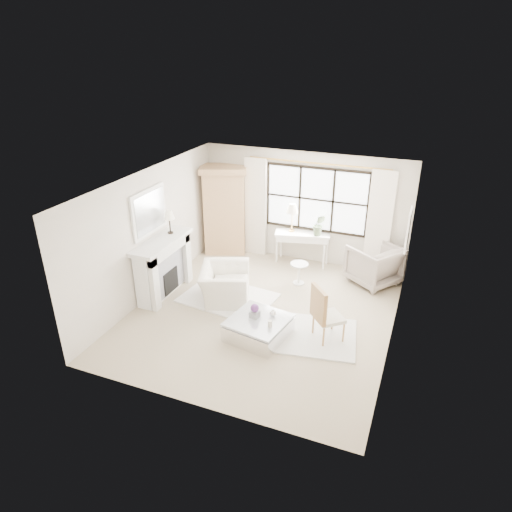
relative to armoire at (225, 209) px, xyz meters
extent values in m
plane|color=tan|center=(1.97, -2.46, -1.14)|extent=(5.50, 5.50, 0.00)
plane|color=white|center=(1.97, -2.46, 1.56)|extent=(5.50, 5.50, 0.00)
plane|color=beige|center=(1.97, 0.29, 0.21)|extent=(5.00, 0.00, 5.00)
plane|color=silver|center=(1.97, -5.21, 0.21)|extent=(5.00, 0.00, 5.00)
plane|color=beige|center=(-0.53, -2.46, 0.21)|extent=(0.00, 5.50, 5.50)
plane|color=white|center=(4.47, -2.46, 0.21)|extent=(0.00, 5.50, 5.50)
cube|color=white|center=(2.27, 0.27, 0.46)|extent=(2.40, 0.02, 1.50)
cylinder|color=#B6893F|center=(2.27, 0.21, 1.33)|extent=(3.30, 0.04, 0.04)
cube|color=silver|center=(0.77, 0.19, 0.10)|extent=(0.55, 0.10, 2.47)
cube|color=white|center=(3.77, 0.19, 0.10)|extent=(0.55, 0.10, 2.47)
cube|color=silver|center=(-0.32, -2.46, -0.55)|extent=(0.34, 1.50, 1.18)
cube|color=#A6A6AC|center=(-0.15, -2.46, -0.61)|extent=(0.03, 1.22, 0.97)
cube|color=black|center=(-0.14, -2.46, -0.82)|extent=(0.06, 0.52, 0.50)
cube|color=silver|center=(-0.28, -2.46, 0.08)|extent=(0.58, 1.66, 0.08)
cube|color=white|center=(-0.50, -2.46, 0.70)|extent=(0.05, 1.15, 0.95)
cube|color=#B6BCC2|center=(-0.47, -2.46, 0.70)|extent=(0.02, 1.00, 0.80)
cube|color=silver|center=(4.44, -0.76, 0.41)|extent=(0.04, 0.62, 0.82)
cube|color=beige|center=(4.42, -0.76, 0.41)|extent=(0.01, 0.52, 0.72)
cylinder|color=black|center=(-0.28, -2.09, 0.14)|extent=(0.12, 0.12, 0.03)
cylinder|color=black|center=(-0.28, -2.09, 0.30)|extent=(0.03, 0.03, 0.30)
cone|color=beige|center=(-0.28, -2.09, 0.54)|extent=(0.22, 0.22, 0.18)
cube|color=tan|center=(0.00, 0.00, -0.09)|extent=(1.15, 0.92, 2.10)
cube|color=tan|center=(0.00, 0.00, 1.03)|extent=(1.30, 1.05, 0.14)
cube|color=white|center=(2.03, 0.06, -0.46)|extent=(1.30, 0.69, 0.14)
cube|color=white|center=(2.03, 0.06, -0.37)|extent=(1.37, 0.74, 0.06)
cylinder|color=#B5873F|center=(1.75, 0.05, -0.32)|extent=(0.14, 0.14, 0.03)
cylinder|color=#B5873F|center=(1.75, 0.05, -0.08)|extent=(0.02, 0.02, 0.46)
cone|color=#FEEDCF|center=(1.75, 0.05, 0.24)|extent=(0.28, 0.28, 0.22)
imported|color=#59704B|center=(2.42, 0.04, -0.07)|extent=(0.33, 0.29, 0.53)
cylinder|color=white|center=(2.28, -1.00, -1.12)|extent=(0.26, 0.26, 0.03)
cylinder|color=white|center=(2.28, -1.00, -0.89)|extent=(0.06, 0.06, 0.44)
cylinder|color=silver|center=(2.28, -1.00, -0.65)|extent=(0.40, 0.40, 0.03)
cube|color=white|center=(1.08, -2.19, -1.12)|extent=(2.02, 1.53, 0.03)
cube|color=silver|center=(3.02, -2.86, -1.12)|extent=(1.98, 1.61, 0.03)
imported|color=silver|center=(1.03, -2.23, -0.78)|extent=(1.30, 1.38, 0.72)
imported|color=gray|center=(3.81, -0.32, -0.69)|extent=(1.37, 1.36, 0.90)
cube|color=beige|center=(3.39, -2.82, -0.68)|extent=(0.66, 0.66, 0.07)
cube|color=#B1814A|center=(3.22, -2.97, -0.36)|extent=(0.35, 0.39, 0.60)
cube|color=silver|center=(2.18, -3.23, -0.98)|extent=(1.16, 1.16, 0.32)
cube|color=silver|center=(2.18, -3.23, -0.78)|extent=(1.16, 1.16, 0.04)
cube|color=gray|center=(2.09, -3.19, -0.70)|extent=(0.19, 0.19, 0.12)
sphere|color=#5E2D72|center=(2.09, -3.19, -0.57)|extent=(0.16, 0.16, 0.16)
cylinder|color=beige|center=(2.46, -3.37, -0.70)|extent=(0.08, 0.08, 0.12)
imported|color=silver|center=(2.39, -3.02, -0.69)|extent=(0.16, 0.16, 0.14)
camera|label=1|loc=(4.74, -9.75, 3.85)|focal=32.00mm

